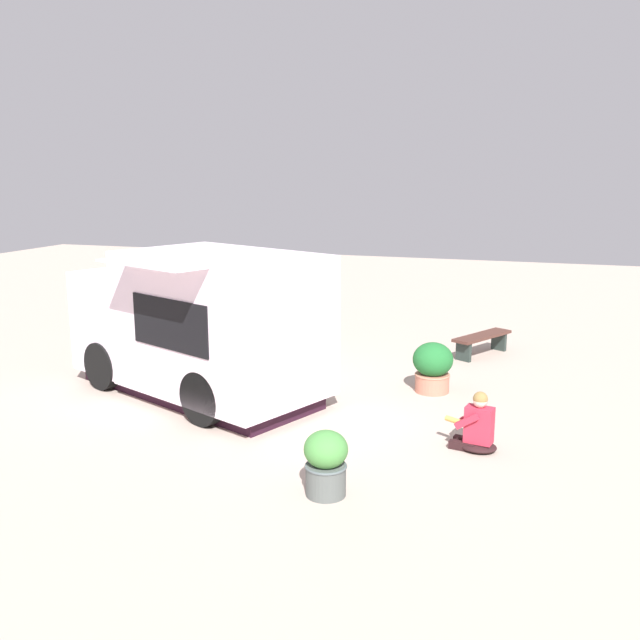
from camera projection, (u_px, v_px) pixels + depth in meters
name	position (u px, v px, depth m)	size (l,w,h in m)	color
ground_plane	(259.00, 389.00, 12.35)	(40.00, 40.00, 0.00)	#B39F90
food_truck	(199.00, 327.00, 11.79)	(4.02, 5.14, 2.52)	white
person_customer	(477.00, 428.00, 9.58)	(0.53, 0.79, 0.85)	black
planter_flowering_near	(326.00, 462.00, 8.22)	(0.53, 0.53, 0.81)	#4F5553
planter_flowering_far	(303.00, 323.00, 16.05)	(0.54, 0.54, 0.68)	silver
planter_flowering_side	(433.00, 366.00, 12.10)	(0.71, 0.71, 0.89)	#B76D57
plaza_bench	(482.00, 340.00, 14.55)	(1.61, 1.13, 0.45)	#4B2D25
trash_bin	(187.00, 312.00, 16.65)	(0.51, 0.51, 0.99)	black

